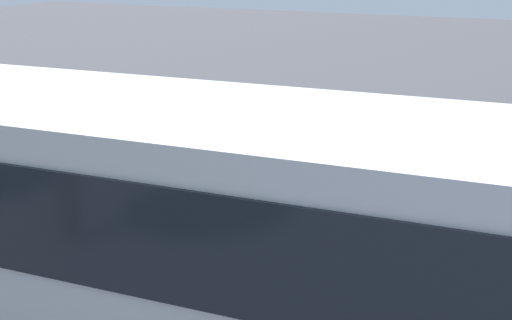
% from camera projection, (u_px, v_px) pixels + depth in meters
% --- Properties ---
extents(ground_plane, '(80.00, 80.00, 0.00)m').
position_uv_depth(ground_plane, '(295.00, 233.00, 11.58)').
color(ground_plane, '#38383D').
extents(tour_bus, '(9.84, 2.96, 3.25)m').
position_uv_depth(tour_bus, '(169.00, 255.00, 6.97)').
color(tour_bus, silver).
rests_on(tour_bus, ground_plane).
extents(spectator_far_left, '(0.57, 0.33, 1.80)m').
position_uv_depth(spectator_far_left, '(378.00, 225.00, 9.16)').
color(spectator_far_left, black).
rests_on(spectator_far_left, ground_plane).
extents(spectator_left, '(0.58, 0.37, 1.74)m').
position_uv_depth(spectator_left, '(301.00, 219.00, 9.47)').
color(spectator_left, black).
rests_on(spectator_left, ground_plane).
extents(spectator_centre, '(0.58, 0.37, 1.82)m').
position_uv_depth(spectator_centre, '(227.00, 199.00, 10.08)').
color(spectator_centre, black).
rests_on(spectator_centre, ground_plane).
extents(parked_motorcycle_silver, '(2.05, 0.58, 0.99)m').
position_uv_depth(parked_motorcycle_silver, '(491.00, 310.00, 8.18)').
color(parked_motorcycle_silver, black).
rests_on(parked_motorcycle_silver, ground_plane).
extents(stunt_motorcycle, '(1.80, 1.18, 1.75)m').
position_uv_depth(stunt_motorcycle, '(182.00, 115.00, 15.49)').
color(stunt_motorcycle, black).
rests_on(stunt_motorcycle, ground_plane).
extents(traffic_cone, '(0.34, 0.34, 0.63)m').
position_uv_depth(traffic_cone, '(276.00, 156.00, 14.86)').
color(traffic_cone, orange).
rests_on(traffic_cone, ground_plane).
extents(bay_line_b, '(0.12, 3.95, 0.01)m').
position_uv_depth(bay_line_b, '(430.00, 230.00, 11.68)').
color(bay_line_b, white).
rests_on(bay_line_b, ground_plane).
extents(bay_line_c, '(0.12, 3.54, 0.01)m').
position_uv_depth(bay_line_c, '(278.00, 205.00, 12.83)').
color(bay_line_c, white).
rests_on(bay_line_c, ground_plane).
extents(bay_line_d, '(0.12, 4.26, 0.01)m').
position_uv_depth(bay_line_d, '(151.00, 184.00, 13.98)').
color(bay_line_d, white).
rests_on(bay_line_d, ground_plane).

